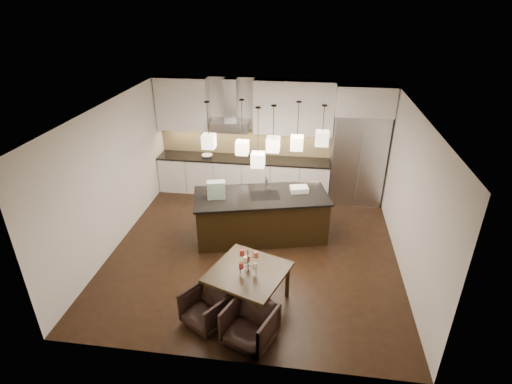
# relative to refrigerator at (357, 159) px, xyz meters

# --- Properties ---
(floor) EXTENTS (5.50, 5.50, 0.02)m
(floor) POSITION_rel_refrigerator_xyz_m (-2.10, -2.38, -1.08)
(floor) COLOR black
(floor) RESTS_ON ground
(ceiling) EXTENTS (5.50, 5.50, 0.02)m
(ceiling) POSITION_rel_refrigerator_xyz_m (-2.10, -2.38, 1.73)
(ceiling) COLOR white
(ceiling) RESTS_ON wall_back
(wall_back) EXTENTS (5.50, 0.02, 2.80)m
(wall_back) POSITION_rel_refrigerator_xyz_m (-2.10, 0.38, 0.32)
(wall_back) COLOR silver
(wall_back) RESTS_ON ground
(wall_front) EXTENTS (5.50, 0.02, 2.80)m
(wall_front) POSITION_rel_refrigerator_xyz_m (-2.10, -5.14, 0.32)
(wall_front) COLOR silver
(wall_front) RESTS_ON ground
(wall_left) EXTENTS (0.02, 5.50, 2.80)m
(wall_left) POSITION_rel_refrigerator_xyz_m (-4.86, -2.38, 0.32)
(wall_left) COLOR silver
(wall_left) RESTS_ON ground
(wall_right) EXTENTS (0.02, 5.50, 2.80)m
(wall_right) POSITION_rel_refrigerator_xyz_m (0.66, -2.38, 0.32)
(wall_right) COLOR silver
(wall_right) RESTS_ON ground
(refrigerator) EXTENTS (1.20, 0.72, 2.15)m
(refrigerator) POSITION_rel_refrigerator_xyz_m (0.00, 0.00, 0.00)
(refrigerator) COLOR #B7B7BA
(refrigerator) RESTS_ON floor
(fridge_panel) EXTENTS (1.26, 0.72, 0.65)m
(fridge_panel) POSITION_rel_refrigerator_xyz_m (0.00, 0.00, 1.40)
(fridge_panel) COLOR silver
(fridge_panel) RESTS_ON refrigerator
(lower_cabinets) EXTENTS (4.21, 0.62, 0.88)m
(lower_cabinets) POSITION_rel_refrigerator_xyz_m (-2.73, 0.05, -0.64)
(lower_cabinets) COLOR silver
(lower_cabinets) RESTS_ON floor
(countertop) EXTENTS (4.21, 0.66, 0.04)m
(countertop) POSITION_rel_refrigerator_xyz_m (-2.73, 0.05, -0.17)
(countertop) COLOR black
(countertop) RESTS_ON lower_cabinets
(backsplash) EXTENTS (4.21, 0.02, 0.63)m
(backsplash) POSITION_rel_refrigerator_xyz_m (-2.73, 0.35, 0.16)
(backsplash) COLOR #D5C280
(backsplash) RESTS_ON countertop
(upper_cab_left) EXTENTS (1.25, 0.35, 1.25)m
(upper_cab_left) POSITION_rel_refrigerator_xyz_m (-4.20, 0.19, 1.10)
(upper_cab_left) COLOR silver
(upper_cab_left) RESTS_ON wall_back
(upper_cab_right) EXTENTS (1.85, 0.35, 1.25)m
(upper_cab_right) POSITION_rel_refrigerator_xyz_m (-1.55, 0.19, 1.10)
(upper_cab_right) COLOR silver
(upper_cab_right) RESTS_ON wall_back
(hood_canopy) EXTENTS (0.90, 0.52, 0.24)m
(hood_canopy) POSITION_rel_refrigerator_xyz_m (-3.03, 0.10, 0.65)
(hood_canopy) COLOR #B7B7BA
(hood_canopy) RESTS_ON wall_back
(hood_chimney) EXTENTS (0.30, 0.28, 0.96)m
(hood_chimney) POSITION_rel_refrigerator_xyz_m (-3.03, 0.21, 1.24)
(hood_chimney) COLOR #B7B7BA
(hood_chimney) RESTS_ON hood_canopy
(fruit_bowl) EXTENTS (0.30, 0.30, 0.06)m
(fruit_bowl) POSITION_rel_refrigerator_xyz_m (-3.62, 0.00, -0.12)
(fruit_bowl) COLOR silver
(fruit_bowl) RESTS_ON countertop
(island_body) EXTENTS (2.76, 1.64, 0.91)m
(island_body) POSITION_rel_refrigerator_xyz_m (-2.03, -1.91, -0.62)
(island_body) COLOR black
(island_body) RESTS_ON floor
(island_top) EXTENTS (2.86, 1.74, 0.04)m
(island_top) POSITION_rel_refrigerator_xyz_m (-2.03, -1.91, -0.15)
(island_top) COLOR black
(island_top) RESTS_ON island_body
(faucet) EXTENTS (0.16, 0.27, 0.39)m
(faucet) POSITION_rel_refrigerator_xyz_m (-1.96, -1.79, 0.07)
(faucet) COLOR silver
(faucet) RESTS_ON island_top
(tote_bag) EXTENTS (0.39, 0.27, 0.35)m
(tote_bag) POSITION_rel_refrigerator_xyz_m (-2.89, -2.14, 0.05)
(tote_bag) COLOR #1A5235
(tote_bag) RESTS_ON island_top
(food_container) EXTENTS (0.40, 0.33, 0.10)m
(food_container) POSITION_rel_refrigerator_xyz_m (-1.29, -1.65, -0.07)
(food_container) COLOR silver
(food_container) RESTS_ON island_top
(dining_table) EXTENTS (1.43, 1.43, 0.67)m
(dining_table) POSITION_rel_refrigerator_xyz_m (-1.98, -3.97, -0.74)
(dining_table) COLOR black
(dining_table) RESTS_ON floor
(candelabra) EXTENTS (0.41, 0.41, 0.39)m
(candelabra) POSITION_rel_refrigerator_xyz_m (-1.98, -3.97, -0.21)
(candelabra) COLOR black
(candelabra) RESTS_ON dining_table
(candle_a) EXTENTS (0.09, 0.09, 0.09)m
(candle_a) POSITION_rel_refrigerator_xyz_m (-1.86, -4.01, -0.25)
(candle_a) COLOR beige
(candle_a) RESTS_ON candelabra
(candle_b) EXTENTS (0.09, 0.09, 0.09)m
(candle_b) POSITION_rel_refrigerator_xyz_m (-2.00, -3.85, -0.25)
(candle_b) COLOR #C7613E
(candle_b) RESTS_ON candelabra
(candle_c) EXTENTS (0.09, 0.09, 0.09)m
(candle_c) POSITION_rel_refrigerator_xyz_m (-2.07, -4.05, -0.25)
(candle_c) COLOR #A52A23
(candle_c) RESTS_ON candelabra
(candle_d) EXTENTS (0.09, 0.09, 0.09)m
(candle_d) POSITION_rel_refrigerator_xyz_m (-1.86, -3.93, -0.11)
(candle_d) COLOR #C7613E
(candle_d) RESTS_ON candelabra
(candle_e) EXTENTS (0.09, 0.09, 0.09)m
(candle_e) POSITION_rel_refrigerator_xyz_m (-2.08, -3.91, -0.11)
(candle_e) COLOR #A52A23
(candle_e) RESTS_ON candelabra
(candle_f) EXTENTS (0.09, 0.09, 0.09)m
(candle_f) POSITION_rel_refrigerator_xyz_m (-2.00, -4.08, -0.11)
(candle_f) COLOR beige
(candle_f) RESTS_ON candelabra
(armchair_left) EXTENTS (0.86, 0.86, 0.57)m
(armchair_left) POSITION_rel_refrigerator_xyz_m (-2.55, -4.47, -0.79)
(armchair_left) COLOR black
(armchair_left) RESTS_ON floor
(armchair_right) EXTENTS (0.87, 0.88, 0.62)m
(armchair_right) POSITION_rel_refrigerator_xyz_m (-1.84, -4.73, -0.76)
(armchair_right) COLOR black
(armchair_right) RESTS_ON floor
(pendant_a) EXTENTS (0.24, 0.24, 0.26)m
(pendant_a) POSITION_rel_refrigerator_xyz_m (-3.04, -1.92, 0.96)
(pendant_a) COLOR beige
(pendant_a) RESTS_ON ceiling
(pendant_b) EXTENTS (0.24, 0.24, 0.26)m
(pendant_b) POSITION_rel_refrigerator_xyz_m (-2.44, -1.69, 0.78)
(pendant_b) COLOR beige
(pendant_b) RESTS_ON ceiling
(pendant_c) EXTENTS (0.24, 0.24, 0.26)m
(pendant_c) POSITION_rel_refrigerator_xyz_m (-1.81, -2.02, 1.00)
(pendant_c) COLOR beige
(pendant_c) RESTS_ON ceiling
(pendant_d) EXTENTS (0.24, 0.24, 0.26)m
(pendant_d) POSITION_rel_refrigerator_xyz_m (-1.38, -1.69, 0.93)
(pendant_d) COLOR beige
(pendant_d) RESTS_ON ceiling
(pendant_e) EXTENTS (0.24, 0.24, 0.26)m
(pendant_e) POSITION_rel_refrigerator_xyz_m (-0.92, -1.89, 1.11)
(pendant_e) COLOR beige
(pendant_e) RESTS_ON ceiling
(pendant_f) EXTENTS (0.24, 0.24, 0.26)m
(pendant_f) POSITION_rel_refrigerator_xyz_m (-2.06, -2.19, 0.74)
(pendant_f) COLOR beige
(pendant_f) RESTS_ON ceiling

